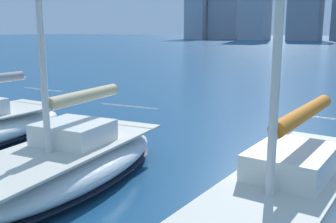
# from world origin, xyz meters

# --- Properties ---
(sailboat_orange) EXTENTS (2.98, 9.52, 11.72)m
(sailboat_orange) POSITION_xyz_m (-2.16, -6.84, 0.60)
(sailboat_orange) COLOR white
(sailboat_orange) RESTS_ON ground
(sailboat_tan) EXTENTS (3.60, 7.47, 10.79)m
(sailboat_tan) POSITION_xyz_m (3.26, -6.29, 0.60)
(sailboat_tan) COLOR silver
(sailboat_tan) RESTS_ON ground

